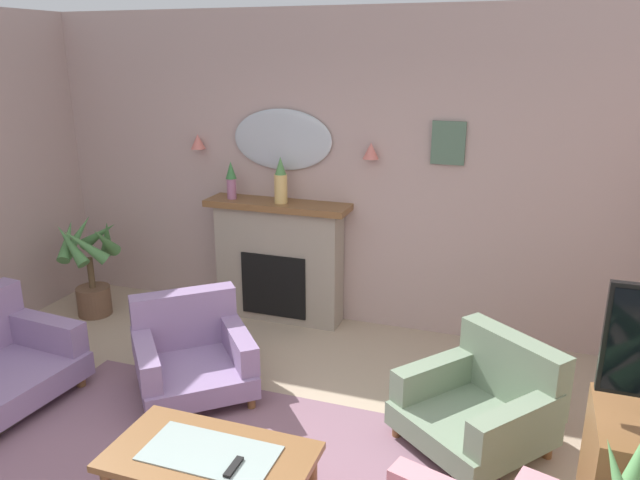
# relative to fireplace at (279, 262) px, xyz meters

# --- Properties ---
(wall_back) EXTENTS (6.86, 0.10, 2.85)m
(wall_back) POSITION_rel_fireplace_xyz_m (0.58, 0.22, 0.86)
(wall_back) COLOR #B29993
(wall_back) RESTS_ON ground
(fireplace) EXTENTS (1.36, 0.36, 1.16)m
(fireplace) POSITION_rel_fireplace_xyz_m (0.00, 0.00, 0.00)
(fireplace) COLOR gray
(fireplace) RESTS_ON ground
(mantel_vase_left) EXTENTS (0.10, 0.10, 0.35)m
(mantel_vase_left) POSITION_rel_fireplace_xyz_m (-0.45, -0.03, 0.78)
(mantel_vase_left) COLOR #9E6084
(mantel_vase_left) RESTS_ON fireplace
(mantel_vase_right) EXTENTS (0.12, 0.12, 0.42)m
(mantel_vase_right) POSITION_rel_fireplace_xyz_m (0.05, -0.03, 0.78)
(mantel_vase_right) COLOR tan
(mantel_vase_right) RESTS_ON fireplace
(wall_mirror) EXTENTS (0.96, 0.06, 0.56)m
(wall_mirror) POSITION_rel_fireplace_xyz_m (-0.00, 0.14, 1.14)
(wall_mirror) COLOR #B2BCC6
(wall_sconce_left) EXTENTS (0.14, 0.14, 0.14)m
(wall_sconce_left) POSITION_rel_fireplace_xyz_m (-0.85, 0.09, 1.09)
(wall_sconce_left) COLOR #D17066
(wall_sconce_right) EXTENTS (0.14, 0.14, 0.14)m
(wall_sconce_right) POSITION_rel_fireplace_xyz_m (0.85, 0.09, 1.09)
(wall_sconce_right) COLOR #D17066
(framed_picture) EXTENTS (0.28, 0.03, 0.36)m
(framed_picture) POSITION_rel_fireplace_xyz_m (1.50, 0.15, 1.18)
(framed_picture) COLOR #4C6B56
(coffee_table) EXTENTS (1.10, 0.60, 0.45)m
(coffee_table) POSITION_rel_fireplace_xyz_m (0.71, -2.60, -0.19)
(coffee_table) COLOR brown
(coffee_table) RESTS_ON ground
(tv_remote) EXTENTS (0.04, 0.16, 0.02)m
(tv_remote) POSITION_rel_fireplace_xyz_m (0.89, -2.68, -0.12)
(tv_remote) COLOR black
(tv_remote) RESTS_ON coffee_table
(armchair_in_corner) EXTENTS (1.14, 1.14, 0.71)m
(armchair_in_corner) POSITION_rel_fireplace_xyz_m (2.03, -1.39, -0.27)
(armchair_in_corner) COLOR gray
(armchair_in_corner) RESTS_ON ground
(armchair_beside_couch) EXTENTS (1.14, 1.14, 0.71)m
(armchair_beside_couch) POSITION_rel_fireplace_xyz_m (-0.12, -1.42, -0.27)
(armchair_beside_couch) COLOR gray
(armchair_beside_couch) RESTS_ON ground
(potted_plant_tall_palm) EXTENTS (0.62, 0.62, 0.99)m
(potted_plant_tall_palm) POSITION_rel_fireplace_xyz_m (-1.75, -0.53, -0.05)
(potted_plant_tall_palm) COLOR brown
(potted_plant_tall_palm) RESTS_ON ground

